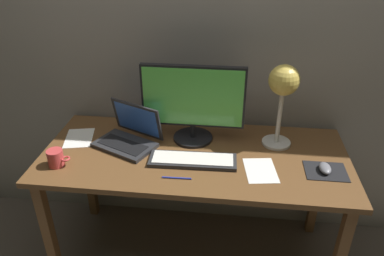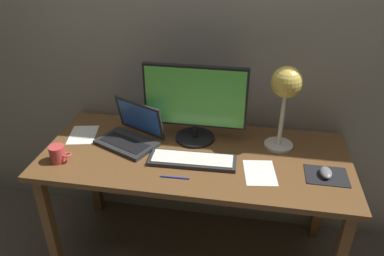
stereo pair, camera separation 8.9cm
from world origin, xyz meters
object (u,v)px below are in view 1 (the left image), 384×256
laptop (130,133)px  mouse (325,168)px  monitor (193,101)px  keyboard_main (193,160)px  pen (177,178)px  coffee_mug (56,158)px  desk_lamp (283,87)px

laptop → mouse: size_ratio=4.04×
monitor → laptop: 0.38m
keyboard_main → pen: 0.16m
laptop → coffee_mug: 0.40m
desk_lamp → coffee_mug: size_ratio=3.96×
mouse → laptop: bearing=171.0°
keyboard_main → laptop: bearing=157.1°
mouse → pen: 0.72m
coffee_mug → laptop: bearing=40.0°
mouse → coffee_mug: size_ratio=0.84×
keyboard_main → pen: bearing=-112.7°
keyboard_main → laptop: size_ratio=1.14×
keyboard_main → laptop: 0.39m
monitor → pen: monitor is taller
monitor → desk_lamp: 0.47m
keyboard_main → coffee_mug: bearing=-170.9°
laptop → pen: size_ratio=2.77×
monitor → keyboard_main: monitor is taller
keyboard_main → mouse: 0.65m
keyboard_main → coffee_mug: 0.68m
coffee_mug → pen: 0.61m
desk_lamp → coffee_mug: (-1.10, -0.34, -0.29)m
coffee_mug → mouse: bearing=4.4°
keyboard_main → mouse: mouse is taller
monitor → laptop: bearing=-167.2°
laptop → mouse: 1.02m
laptop → mouse: (1.01, -0.16, -0.04)m
monitor → laptop: (-0.33, -0.08, -0.17)m
coffee_mug → pen: size_ratio=0.81×
monitor → mouse: (0.67, -0.23, -0.21)m
keyboard_main → desk_lamp: desk_lamp is taller
pen → monitor: bearing=84.8°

